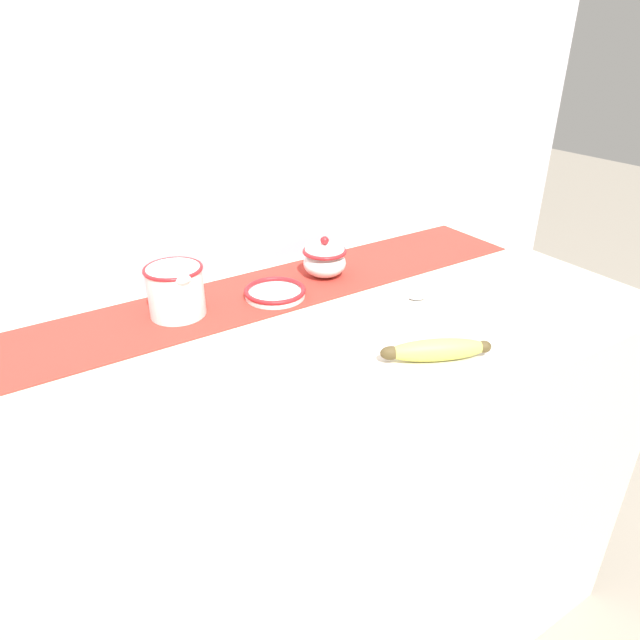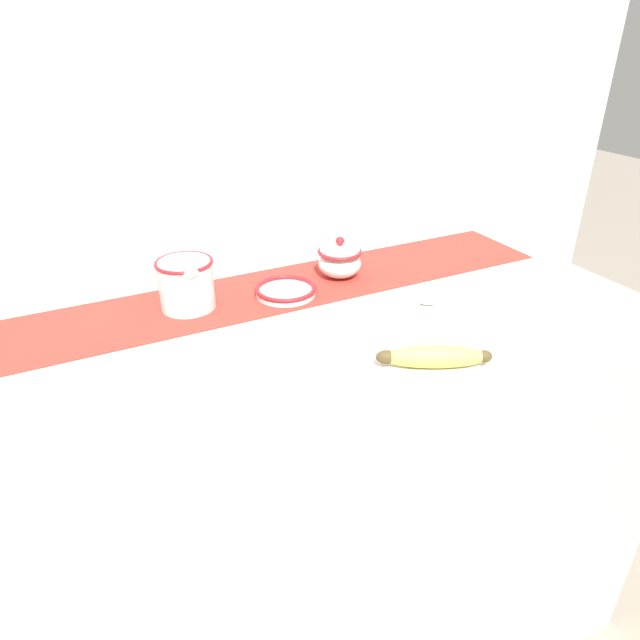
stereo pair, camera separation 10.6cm
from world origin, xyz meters
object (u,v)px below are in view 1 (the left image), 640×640
at_px(cream_pitcher, 175,289).
at_px(banana, 436,350).
at_px(small_dish, 275,292).
at_px(sugar_bowl, 325,259).
at_px(spoon, 412,297).

height_order(cream_pitcher, banana, cream_pitcher).
bearing_deg(small_dish, sugar_bowl, 13.28).
xyz_separation_m(cream_pitcher, banana, (0.32, -0.42, -0.04)).
xyz_separation_m(sugar_bowl, small_dish, (-0.15, -0.04, -0.03)).
distance_m(cream_pitcher, small_dish, 0.22).
relative_size(sugar_bowl, small_dish, 0.76).
bearing_deg(sugar_bowl, spoon, -65.89).
relative_size(small_dish, spoon, 0.86).
relative_size(small_dish, banana, 0.70).
relative_size(banana, spoon, 1.23).
xyz_separation_m(cream_pitcher, spoon, (0.46, -0.21, -0.06)).
distance_m(sugar_bowl, banana, 0.42).
height_order(sugar_bowl, small_dish, sugar_bowl).
xyz_separation_m(banana, spoon, (0.13, 0.21, -0.02)).
bearing_deg(banana, sugar_bowl, 84.80).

